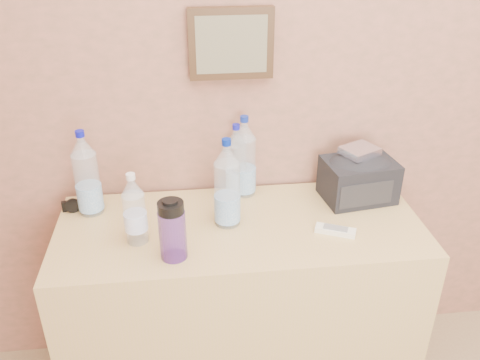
# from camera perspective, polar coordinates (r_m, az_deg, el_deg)

# --- Properties ---
(picture_frame) EXTENTS (0.30, 0.03, 0.25)m
(picture_frame) POSITION_cam_1_polar(r_m,az_deg,el_deg) (1.84, -1.00, 15.04)
(picture_frame) COLOR #382311
(picture_frame) RESTS_ON room_shell
(dresser) EXTENTS (1.31, 0.55, 0.82)m
(dresser) POSITION_cam_1_polar(r_m,az_deg,el_deg) (2.08, 0.01, -14.45)
(dresser) COLOR tan
(dresser) RESTS_ON ground
(pet_large_a) EXTENTS (0.09, 0.09, 0.33)m
(pet_large_a) POSITION_cam_1_polar(r_m,az_deg,el_deg) (1.91, -16.81, 0.28)
(pet_large_a) COLOR white
(pet_large_a) RESTS_ON dresser
(pet_large_b) EXTENTS (0.09, 0.09, 0.33)m
(pet_large_b) POSITION_cam_1_polar(r_m,az_deg,el_deg) (1.95, 0.47, 2.22)
(pet_large_b) COLOR silver
(pet_large_b) RESTS_ON dresser
(pet_large_c) EXTENTS (0.08, 0.08, 0.29)m
(pet_large_c) POSITION_cam_1_polar(r_m,az_deg,el_deg) (1.96, -0.42, 1.84)
(pet_large_c) COLOR silver
(pet_large_c) RESTS_ON dresser
(pet_large_d) EXTENTS (0.09, 0.09, 0.33)m
(pet_large_d) POSITION_cam_1_polar(r_m,az_deg,el_deg) (1.76, -1.46, -0.85)
(pet_large_d) COLOR silver
(pet_large_d) RESTS_ON dresser
(pet_small) EXTENTS (0.07, 0.07, 0.26)m
(pet_small) POSITION_cam_1_polar(r_m,az_deg,el_deg) (1.72, -11.74, -3.58)
(pet_small) COLOR silver
(pet_small) RESTS_ON dresser
(nalgene_bottle) EXTENTS (0.09, 0.09, 0.21)m
(nalgene_bottle) POSITION_cam_1_polar(r_m,az_deg,el_deg) (1.63, -7.61, -5.53)
(nalgene_bottle) COLOR #4F228D
(nalgene_bottle) RESTS_ON dresser
(sunglasses) EXTENTS (0.16, 0.08, 0.04)m
(sunglasses) POSITION_cam_1_polar(r_m,az_deg,el_deg) (2.00, -17.23, -2.57)
(sunglasses) COLOR black
(sunglasses) RESTS_ON dresser
(ac_remote) EXTENTS (0.15, 0.10, 0.02)m
(ac_remote) POSITION_cam_1_polar(r_m,az_deg,el_deg) (1.81, 10.67, -5.59)
(ac_remote) COLOR beige
(ac_remote) RESTS_ON dresser
(toiletry_bag) EXTENTS (0.29, 0.22, 0.18)m
(toiletry_bag) POSITION_cam_1_polar(r_m,az_deg,el_deg) (2.00, 13.17, 0.30)
(toiletry_bag) COLOR black
(toiletry_bag) RESTS_ON dresser
(foil_packet) EXTENTS (0.16, 0.15, 0.03)m
(foil_packet) POSITION_cam_1_polar(r_m,az_deg,el_deg) (1.97, 13.30, 3.21)
(foil_packet) COLOR silver
(foil_packet) RESTS_ON toiletry_bag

